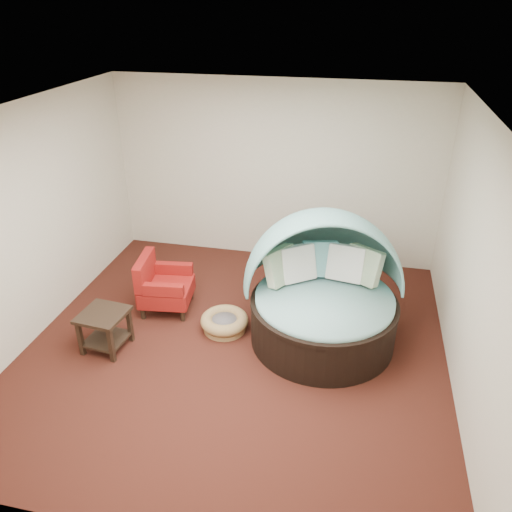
% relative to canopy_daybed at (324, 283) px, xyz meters
% --- Properties ---
extents(floor, '(5.00, 5.00, 0.00)m').
position_rel_canopy_daybed_xyz_m(floor, '(-0.99, -0.47, -0.75)').
color(floor, '#431B13').
rests_on(floor, ground).
extents(wall_back, '(5.00, 0.00, 5.00)m').
position_rel_canopy_daybed_xyz_m(wall_back, '(-0.99, 2.03, 0.65)').
color(wall_back, beige).
rests_on(wall_back, floor).
extents(wall_front, '(5.00, 0.00, 5.00)m').
position_rel_canopy_daybed_xyz_m(wall_front, '(-0.99, -2.97, 0.65)').
color(wall_front, beige).
rests_on(wall_front, floor).
extents(wall_left, '(0.00, 5.00, 5.00)m').
position_rel_canopy_daybed_xyz_m(wall_left, '(-3.49, -0.47, 0.65)').
color(wall_left, beige).
rests_on(wall_left, floor).
extents(wall_right, '(0.00, 5.00, 5.00)m').
position_rel_canopy_daybed_xyz_m(wall_right, '(1.51, -0.47, 0.65)').
color(wall_right, beige).
rests_on(wall_right, floor).
extents(ceiling, '(5.00, 5.00, 0.00)m').
position_rel_canopy_daybed_xyz_m(ceiling, '(-0.99, -0.47, 2.05)').
color(ceiling, white).
rests_on(ceiling, wall_back).
extents(canopy_daybed, '(2.18, 2.13, 1.63)m').
position_rel_canopy_daybed_xyz_m(canopy_daybed, '(0.00, 0.00, 0.00)').
color(canopy_daybed, black).
rests_on(canopy_daybed, floor).
extents(pet_basket, '(0.81, 0.81, 0.21)m').
position_rel_canopy_daybed_xyz_m(pet_basket, '(-1.21, -0.16, -0.64)').
color(pet_basket, olive).
rests_on(pet_basket, floor).
extents(red_armchair, '(0.75, 0.75, 0.78)m').
position_rel_canopy_daybed_xyz_m(red_armchair, '(-2.15, 0.14, -0.39)').
color(red_armchair, black).
rests_on(red_armchair, floor).
extents(side_table, '(0.57, 0.57, 0.50)m').
position_rel_canopy_daybed_xyz_m(side_table, '(-2.51, -0.82, -0.43)').
color(side_table, black).
rests_on(side_table, floor).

